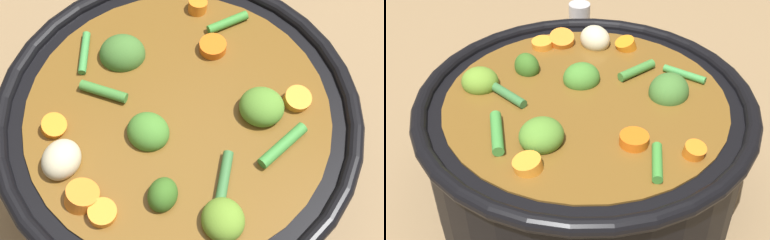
% 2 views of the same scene
% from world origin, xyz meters
% --- Properties ---
extents(ground_plane, '(1.10, 1.10, 0.00)m').
position_xyz_m(ground_plane, '(0.00, 0.00, 0.00)').
color(ground_plane, '#8C704C').
extents(cooking_pot, '(0.34, 0.34, 0.14)m').
position_xyz_m(cooking_pot, '(0.00, -0.00, 0.07)').
color(cooking_pot, black).
rests_on(cooking_pot, ground_plane).
extents(salt_shaker, '(0.03, 0.03, 0.09)m').
position_xyz_m(salt_shaker, '(-0.03, -0.27, 0.05)').
color(salt_shaker, silver).
rests_on(salt_shaker, ground_plane).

